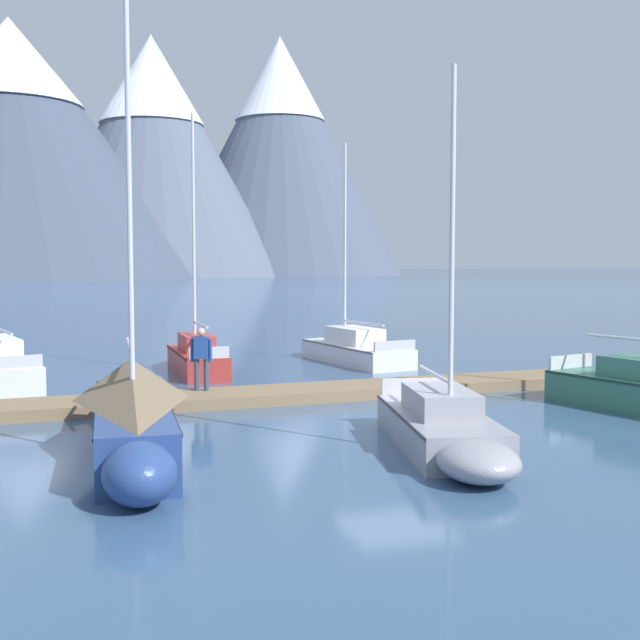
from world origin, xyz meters
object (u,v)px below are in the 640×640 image
(sailboat_mid_dock_starboard, at_px, (445,428))
(person_on_dock, at_px, (201,355))
(sailboat_mid_dock_port, at_px, (195,356))
(sailboat_far_berth, at_px, (351,348))
(sailboat_second_berth, at_px, (132,411))

(sailboat_mid_dock_starboard, bearing_deg, person_on_dock, 116.94)
(sailboat_mid_dock_starboard, distance_m, person_on_dock, 8.14)
(sailboat_mid_dock_port, relative_size, sailboat_mid_dock_starboard, 1.17)
(sailboat_mid_dock_starboard, relative_size, person_on_dock, 4.41)
(sailboat_mid_dock_starboard, distance_m, sailboat_far_berth, 14.43)
(sailboat_far_berth, bearing_deg, sailboat_mid_dock_port, -171.06)
(sailboat_mid_dock_port, distance_m, sailboat_mid_dock_starboard, 13.50)
(sailboat_second_berth, distance_m, sailboat_far_berth, 15.49)
(sailboat_second_berth, xyz_separation_m, sailboat_mid_dock_starboard, (5.92, -1.47, -0.40))
(sailboat_mid_dock_starboard, height_order, sailboat_far_berth, sailboat_far_berth)
(sailboat_second_berth, relative_size, sailboat_mid_dock_starboard, 1.15)
(sailboat_mid_dock_port, bearing_deg, sailboat_far_berth, 8.94)
(sailboat_mid_dock_port, height_order, sailboat_far_berth, sailboat_mid_dock_port)
(person_on_dock, bearing_deg, sailboat_mid_dock_starboard, -63.06)
(sailboat_far_berth, relative_size, person_on_dock, 4.84)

